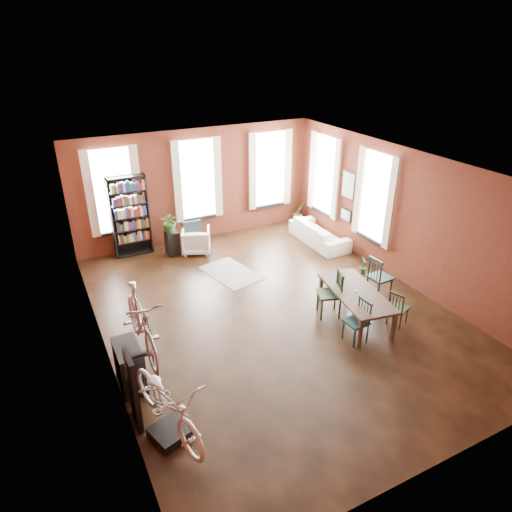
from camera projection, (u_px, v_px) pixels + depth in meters
room at (271, 210)px, 9.64m from camera, size 9.00×9.04×3.22m
dining_table at (355, 305)px, 9.62m from camera, size 1.19×2.06×0.66m
dining_chair_a at (356, 322)px, 8.88m from camera, size 0.43×0.43×0.89m
dining_chair_b at (329, 294)px, 9.68m from camera, size 0.62×0.62×1.04m
dining_chair_c at (398, 307)px, 9.43m from camera, size 0.47×0.47×0.79m
dining_chair_d at (380, 277)px, 10.37m from camera, size 0.49×0.49×1.01m
bookshelf at (130, 216)px, 12.14m from camera, size 1.00×0.32×2.20m
white_armchair at (196, 239)px, 12.55m from camera, size 0.95×0.93×0.77m
cream_sofa at (319, 230)px, 13.09m from camera, size 0.61×2.08×0.81m
striped_rug at (231, 273)px, 11.59m from camera, size 1.29×1.74×0.01m
bike_trainer at (170, 432)px, 6.89m from camera, size 0.66×0.66×0.15m
bike_wall_rack at (133, 390)px, 6.89m from camera, size 0.16×0.60×1.30m
console_table at (130, 366)px, 7.77m from camera, size 0.40×0.80×0.80m
plant_stand at (172, 243)px, 12.45m from camera, size 0.35×0.35×0.66m
plant_by_sofa at (298, 218)px, 14.59m from camera, size 0.43×0.69×0.29m
plant_small at (363, 270)px, 11.57m from camera, size 0.52×0.48×0.17m
bicycle_floor at (165, 378)px, 6.43m from camera, size 0.89×1.15×1.96m
bicycle_hung at (138, 303)px, 6.33m from camera, size 0.47×1.00×1.66m
plant_on_stand at (170, 224)px, 12.20m from camera, size 0.68×0.72×0.46m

